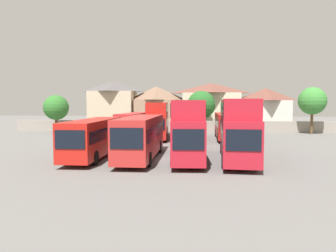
% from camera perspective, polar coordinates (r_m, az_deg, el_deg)
% --- Properties ---
extents(ground, '(140.00, 140.00, 0.00)m').
position_cam_1_polar(ground, '(44.83, 1.78, -1.91)').
color(ground, '#605E5B').
extents(depot_boundary_wall, '(56.00, 0.50, 1.80)m').
position_cam_1_polar(depot_boundary_wall, '(52.53, 2.31, -0.04)').
color(depot_boundary_wall, gray).
rests_on(depot_boundary_wall, ground).
extents(bus_1, '(2.69, 10.85, 3.28)m').
position_cam_1_polar(bus_1, '(28.32, -13.06, -1.71)').
color(bus_1, red).
rests_on(bus_1, ground).
extents(bus_2, '(2.71, 11.39, 3.54)m').
position_cam_1_polar(bus_2, '(27.20, -4.82, -1.56)').
color(bus_2, '#B12725').
rests_on(bus_2, ground).
extents(bus_3, '(3.06, 11.05, 4.90)m').
position_cam_1_polar(bus_3, '(26.73, 3.28, -0.06)').
color(bus_3, '#B01927').
rests_on(bus_3, ground).
extents(bus_4, '(3.21, 11.61, 4.98)m').
position_cam_1_polar(bus_4, '(27.01, 12.24, 0.00)').
color(bus_4, '#AE1A28').
rests_on(bus_4, ground).
extents(bus_5, '(3.23, 10.83, 3.36)m').
position_cam_1_polar(bus_5, '(43.40, -5.90, 0.42)').
color(bus_5, red).
rests_on(bus_5, ground).
extents(bus_6, '(3.23, 11.20, 4.75)m').
position_cam_1_polar(bus_6, '(42.67, -1.79, 1.40)').
color(bus_6, red).
rests_on(bus_6, ground).
extents(bus_7, '(2.92, 10.59, 3.52)m').
position_cam_1_polar(bus_7, '(42.12, 3.68, 0.44)').
color(bus_7, red).
rests_on(bus_7, ground).
extents(bus_8, '(2.65, 10.79, 3.33)m').
position_cam_1_polar(bus_8, '(42.25, 10.25, 0.25)').
color(bus_8, '#B11B16').
rests_on(bus_8, ground).
extents(house_terrace_left, '(8.85, 6.55, 8.94)m').
position_cam_1_polar(house_terrace_left, '(63.59, -9.73, 3.91)').
color(house_terrace_left, '#C6B293').
rests_on(house_terrace_left, ground).
extents(house_terrace_centre, '(8.10, 6.87, 7.89)m').
position_cam_1_polar(house_terrace_centre, '(62.44, -2.06, 3.49)').
color(house_terrace_centre, '#9E7A60').
rests_on(house_terrace_centre, ground).
extents(house_terrace_right, '(11.02, 8.20, 8.47)m').
position_cam_1_polar(house_terrace_right, '(62.02, 7.60, 3.71)').
color(house_terrace_right, beige).
rests_on(house_terrace_right, ground).
extents(house_terrace_far_right, '(8.16, 7.73, 7.45)m').
position_cam_1_polar(house_terrace_far_right, '(62.57, 16.94, 3.11)').
color(house_terrace_far_right, silver).
rests_on(house_terrace_far_right, ground).
extents(tree_left_of_lot, '(3.97, 3.97, 5.97)m').
position_cam_1_polar(tree_left_of_lot, '(54.22, -19.24, 3.09)').
color(tree_left_of_lot, brown).
rests_on(tree_left_of_lot, ground).
extents(tree_behind_wall, '(4.15, 4.15, 7.09)m').
position_cam_1_polar(tree_behind_wall, '(53.18, 24.25, 4.06)').
color(tree_behind_wall, brown).
rests_on(tree_behind_wall, ground).
extents(tree_right_of_lot, '(4.76, 4.76, 6.75)m').
position_cam_1_polar(tree_right_of_lot, '(54.83, 5.92, 3.72)').
color(tree_right_of_lot, brown).
rests_on(tree_right_of_lot, ground).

